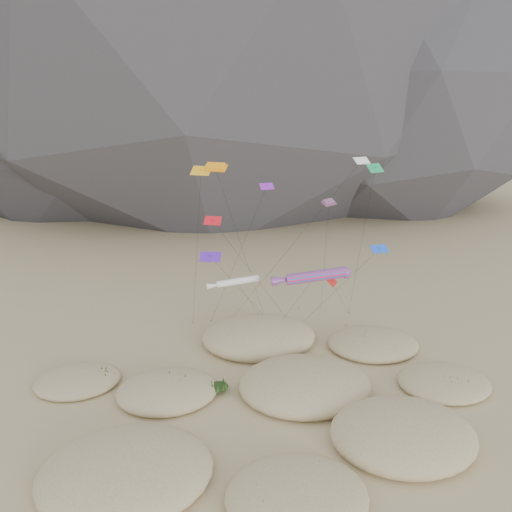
{
  "coord_description": "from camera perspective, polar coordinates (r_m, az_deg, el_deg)",
  "views": [
    {
      "loc": [
        -11.21,
        -43.35,
        31.37
      ],
      "look_at": [
        -2.19,
        12.0,
        14.09
      ],
      "focal_mm": 35.0,
      "sensor_mm": 36.0,
      "label": 1
    }
  ],
  "objects": [
    {
      "name": "dunes",
      "position": [
        56.88,
        2.52,
        -15.49
      ],
      "size": [
        52.2,
        40.26,
        3.83
      ],
      "color": "#CCB789",
      "rests_on": "ground"
    },
    {
      "name": "ground",
      "position": [
        54.67,
        4.51,
        -17.95
      ],
      "size": [
        500.0,
        500.0,
        0.0
      ],
      "primitive_type": "plane",
      "color": "#CCB789",
      "rests_on": "ground"
    },
    {
      "name": "rainbow_tube_kite",
      "position": [
        57.34,
        6.56,
        -2.33
      ],
      "size": [
        9.33,
        13.61,
        13.41
      ],
      "color": "#EF1944",
      "rests_on": "ground"
    },
    {
      "name": "white_tube_kite",
      "position": [
        58.59,
        -2.45,
        -2.98
      ],
      "size": [
        9.07,
        13.62,
        11.89
      ],
      "color": "silver",
      "rests_on": "ground"
    },
    {
      "name": "multi_parafoil",
      "position": [
        60.5,
        8.33,
        5.84
      ],
      "size": [
        4.58,
        13.66,
        20.43
      ],
      "color": "red",
      "rests_on": "ground"
    },
    {
      "name": "delta_kites",
      "position": [
        57.85,
        3.91,
        4.37
      ],
      "size": [
        24.11,
        17.88,
        25.11
      ],
      "color": "red",
      "rests_on": "ground"
    },
    {
      "name": "kite_stakes",
      "position": [
        75.41,
        2.06,
        -7.34
      ],
      "size": [
        24.16,
        7.6,
        0.3
      ],
      "color": "#3F2D1E",
      "rests_on": "ground"
    },
    {
      "name": "dune_grass",
      "position": [
        56.3,
        3.41,
        -15.73
      ],
      "size": [
        43.46,
        28.93,
        1.57
      ],
      "color": "black",
      "rests_on": "ground"
    },
    {
      "name": "orange_parafoil",
      "position": [
        54.92,
        -4.57,
        9.79
      ],
      "size": [
        9.63,
        16.39,
        25.22
      ],
      "color": "orange",
      "rests_on": "ground"
    }
  ]
}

